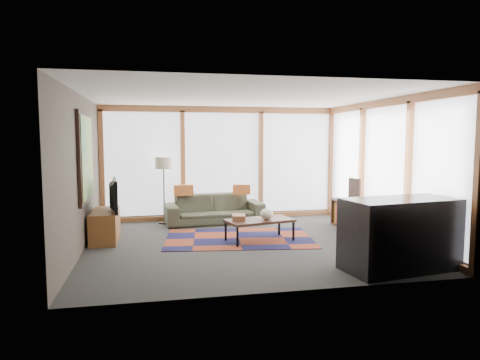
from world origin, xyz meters
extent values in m
plane|color=#282826|center=(0.00, 0.00, 0.00)|extent=(5.50, 5.50, 0.00)
cube|color=#453B33|center=(-2.75, 0.00, 1.30)|extent=(0.04, 5.00, 2.60)
cube|color=#453B33|center=(0.00, -2.50, 1.30)|extent=(5.50, 0.04, 2.60)
cube|color=silver|center=(0.00, 0.00, 2.60)|extent=(5.50, 5.00, 0.04)
cube|color=white|center=(0.00, 2.47, 1.30)|extent=(5.30, 0.02, 2.35)
cube|color=white|center=(2.72, 0.00, 1.30)|extent=(0.02, 4.80, 2.35)
cube|color=black|center=(-2.71, 0.30, 1.55)|extent=(0.05, 1.35, 1.55)
cube|color=yellow|center=(-2.69, 0.30, 1.55)|extent=(0.02, 1.20, 1.40)
cube|color=maroon|center=(-0.03, 0.35, 0.01)|extent=(2.91, 2.08, 0.01)
imported|color=#383A2A|center=(-0.27, 1.94, 0.31)|extent=(2.21, 1.01, 0.63)
cube|color=#C4662C|center=(-0.94, 1.97, 0.74)|extent=(0.43, 0.15, 0.23)
cube|color=#C4662C|center=(0.34, 1.91, 0.74)|extent=(0.41, 0.20, 0.22)
cube|color=#9B5F3C|center=(-0.08, 0.09, 0.45)|extent=(0.29, 0.33, 0.10)
ellipsoid|color=silver|center=(0.42, 0.04, 0.50)|extent=(0.25, 0.25, 0.20)
ellipsoid|color=black|center=(2.47, -0.42, 0.63)|extent=(0.21, 0.21, 0.10)
ellipsoid|color=black|center=(2.41, -0.09, 0.62)|extent=(0.19, 0.19, 0.08)
cube|color=black|center=(2.55, 0.87, 0.81)|extent=(0.11, 0.35, 0.46)
cube|color=brown|center=(-2.47, 0.69, 0.28)|extent=(0.46, 1.11, 0.55)
imported|color=black|center=(-2.37, 0.64, 0.85)|extent=(0.24, 1.03, 0.59)
cube|color=black|center=(1.85, -1.96, 0.51)|extent=(1.71, 0.98, 1.02)
camera|label=1|loc=(-1.59, -7.37, 1.87)|focal=32.00mm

